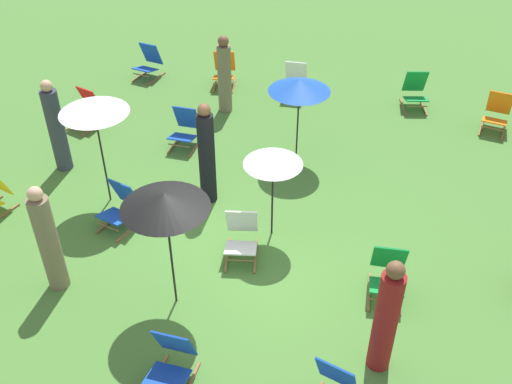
{
  "coord_description": "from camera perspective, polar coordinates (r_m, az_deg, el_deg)",
  "views": [
    {
      "loc": [
        2.07,
        -6.27,
        6.31
      ],
      "look_at": [
        0.0,
        1.2,
        0.5
      ],
      "focal_mm": 41.09,
      "sensor_mm": 36.0,
      "label": 1
    }
  ],
  "objects": [
    {
      "name": "deckchair_12",
      "position": [
        14.63,
        -10.43,
        12.27
      ],
      "size": [
        0.6,
        0.83,
        0.83
      ],
      "rotation": [
        0.0,
        0.0,
        -0.18
      ],
      "color": "olive",
      "rests_on": "ground"
    },
    {
      "name": "person_1",
      "position": [
        9.88,
        -4.82,
        3.52
      ],
      "size": [
        0.37,
        0.37,
        1.89
      ],
      "rotation": [
        0.0,
        0.0,
        3.51
      ],
      "color": "black",
      "rests_on": "ground"
    },
    {
      "name": "ground_plane",
      "position": [
        9.13,
        -2.02,
        -6.88
      ],
      "size": [
        40.0,
        40.0,
        0.0
      ],
      "primitive_type": "plane",
      "color": "#477A33"
    },
    {
      "name": "umbrella_0",
      "position": [
        8.74,
        1.69,
        3.47
      ],
      "size": [
        0.91,
        0.91,
        1.65
      ],
      "color": "black",
      "rests_on": "ground"
    },
    {
      "name": "person_4",
      "position": [
        8.71,
        -19.57,
        -4.56
      ],
      "size": [
        0.34,
        0.34,
        1.78
      ],
      "rotation": [
        0.0,
        0.0,
        1.72
      ],
      "color": "#72664C",
      "rests_on": "ground"
    },
    {
      "name": "person_3",
      "position": [
        12.72,
        -3.09,
        11.23
      ],
      "size": [
        0.41,
        0.41,
        1.71
      ],
      "rotation": [
        0.0,
        0.0,
        4.02
      ],
      "color": "#72664C",
      "rests_on": "ground"
    },
    {
      "name": "umbrella_3",
      "position": [
        7.43,
        -8.88,
        -0.87
      ],
      "size": [
        1.16,
        1.16,
        1.93
      ],
      "color": "black",
      "rests_on": "ground"
    },
    {
      "name": "deckchair_11",
      "position": [
        9.84,
        -13.04,
        -1.39
      ],
      "size": [
        0.66,
        0.86,
        0.83
      ],
      "rotation": [
        0.0,
        0.0,
        -0.26
      ],
      "color": "olive",
      "rests_on": "ground"
    },
    {
      "name": "deckchair_14",
      "position": [
        13.16,
        22.39,
        7.08
      ],
      "size": [
        0.6,
        0.83,
        0.83
      ],
      "rotation": [
        0.0,
        0.0,
        -0.17
      ],
      "color": "olive",
      "rests_on": "ground"
    },
    {
      "name": "umbrella_1",
      "position": [
        9.68,
        -15.56,
        8.01
      ],
      "size": [
        1.12,
        1.12,
        1.97
      ],
      "color": "black",
      "rests_on": "ground"
    },
    {
      "name": "deckchair_8",
      "position": [
        14.01,
        -3.13,
        11.7
      ],
      "size": [
        0.62,
        0.84,
        0.83
      ],
      "rotation": [
        0.0,
        0.0,
        0.2
      ],
      "color": "olive",
      "rests_on": "ground"
    },
    {
      "name": "deckchair_1",
      "position": [
        8.63,
        12.67,
        -7.81
      ],
      "size": [
        0.54,
        0.8,
        0.83
      ],
      "rotation": [
        0.0,
        0.0,
        0.09
      ],
      "color": "olive",
      "rests_on": "ground"
    },
    {
      "name": "deckchair_9",
      "position": [
        11.72,
        -6.95,
        6.1
      ],
      "size": [
        0.48,
        0.76,
        0.83
      ],
      "rotation": [
        0.0,
        0.0,
        -0.0
      ],
      "color": "olive",
      "rests_on": "ground"
    },
    {
      "name": "deckchair_13",
      "position": [
        13.5,
        15.24,
        9.39
      ],
      "size": [
        0.65,
        0.85,
        0.83
      ],
      "rotation": [
        0.0,
        0.0,
        0.25
      ],
      "color": "olive",
      "rests_on": "ground"
    },
    {
      "name": "umbrella_2",
      "position": [
        10.69,
        4.26,
        10.33
      ],
      "size": [
        1.14,
        1.14,
        1.68
      ],
      "color": "black",
      "rests_on": "ground"
    },
    {
      "name": "deckchair_3",
      "position": [
        9.02,
        -1.44,
        -4.34
      ],
      "size": [
        0.63,
        0.85,
        0.83
      ],
      "rotation": [
        0.0,
        0.0,
        0.22
      ],
      "color": "olive",
      "rests_on": "ground"
    },
    {
      "name": "person_0",
      "position": [
        7.39,
        12.54,
        -11.98
      ],
      "size": [
        0.42,
        0.42,
        1.77
      ],
      "rotation": [
        0.0,
        0.0,
        4.06
      ],
      "color": "maroon",
      "rests_on": "ground"
    },
    {
      "name": "deckchair_4",
      "position": [
        7.5,
        -8.24,
        -16.07
      ],
      "size": [
        0.48,
        0.76,
        0.83
      ],
      "rotation": [
        0.0,
        0.0,
        -0.01
      ],
      "color": "olive",
      "rests_on": "ground"
    },
    {
      "name": "deckchair_0",
      "position": [
        12.83,
        -16.19,
        7.73
      ],
      "size": [
        0.68,
        0.87,
        0.83
      ],
      "rotation": [
        0.0,
        0.0,
        -0.31
      ],
      "color": "olive",
      "rests_on": "ground"
    },
    {
      "name": "person_2",
      "position": [
        11.3,
        -18.87,
        5.9
      ],
      "size": [
        0.33,
        0.33,
        1.81
      ],
      "rotation": [
        0.0,
        0.0,
        1.65
      ],
      "color": "#333847",
      "rests_on": "ground"
    },
    {
      "name": "deckchair_2",
      "position": [
        13.5,
        3.79,
        10.66
      ],
      "size": [
        0.52,
        0.78,
        0.83
      ],
      "rotation": [
        0.0,
        0.0,
        0.05
      ],
      "color": "olive",
      "rests_on": "ground"
    }
  ]
}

